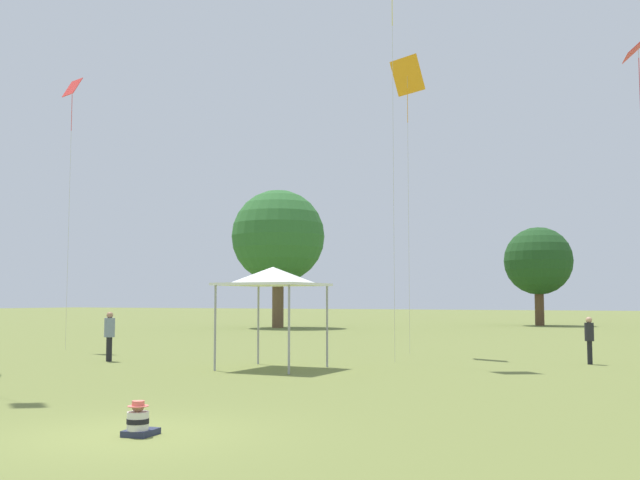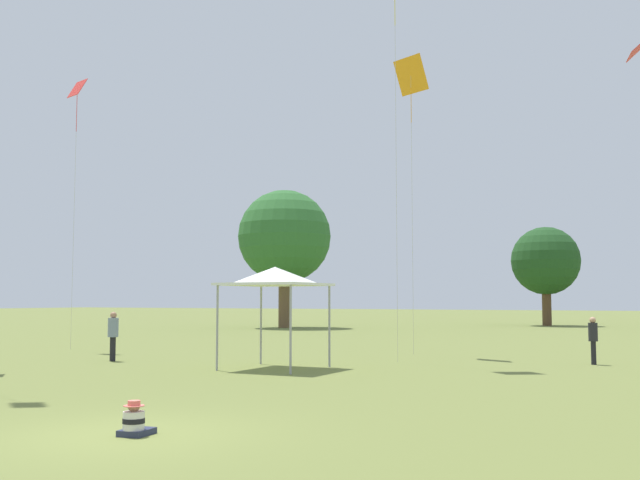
% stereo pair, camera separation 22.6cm
% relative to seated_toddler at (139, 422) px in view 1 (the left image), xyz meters
% --- Properties ---
extents(ground_plane, '(300.00, 300.00, 0.00)m').
position_rel_seated_toddler_xyz_m(ground_plane, '(-0.24, -0.05, -0.23)').
color(ground_plane, olive).
extents(seated_toddler, '(0.50, 0.59, 0.58)m').
position_rel_seated_toddler_xyz_m(seated_toddler, '(0.00, 0.00, 0.00)').
color(seated_toddler, '#282D47').
rests_on(seated_toddler, ground).
extents(person_standing_2, '(0.33, 0.33, 1.61)m').
position_rel_seated_toddler_xyz_m(person_standing_2, '(4.82, 17.42, 0.74)').
color(person_standing_2, black).
rests_on(person_standing_2, ground).
extents(person_standing_3, '(0.42, 0.42, 1.76)m').
position_rel_seated_toddler_xyz_m(person_standing_3, '(-10.68, 11.00, 0.82)').
color(person_standing_3, black).
rests_on(person_standing_3, ground).
extents(canopy_tent, '(2.94, 2.94, 3.25)m').
position_rel_seated_toddler_xyz_m(canopy_tent, '(-4.01, 11.14, 2.70)').
color(canopy_tent, white).
rests_on(canopy_tent, ground).
extents(kite_1, '(1.05, 0.73, 12.21)m').
position_rel_seated_toddler_xyz_m(kite_1, '(-16.83, 15.00, 11.11)').
color(kite_1, red).
rests_on(kite_1, ground).
extents(kite_3, '(1.11, 1.31, 11.01)m').
position_rel_seated_toddler_xyz_m(kite_3, '(6.70, 16.84, 10.10)').
color(kite_3, red).
rests_on(kite_3, ground).
extents(kite_4, '(1.60, 1.11, 12.17)m').
position_rel_seated_toddler_xyz_m(kite_4, '(-2.26, 19.09, 11.05)').
color(kite_4, orange).
rests_on(kite_4, ground).
extents(distant_tree_0, '(5.77, 5.77, 8.38)m').
position_rel_seated_toddler_xyz_m(distant_tree_0, '(-3.80, 55.62, 5.23)').
color(distant_tree_0, brown).
rests_on(distant_tree_0, ground).
extents(distant_tree_1, '(7.34, 7.34, 10.87)m').
position_rel_seated_toddler_xyz_m(distant_tree_1, '(-21.26, 41.48, 6.92)').
color(distant_tree_1, brown).
rests_on(distant_tree_1, ground).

